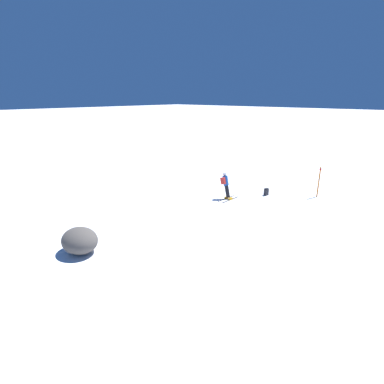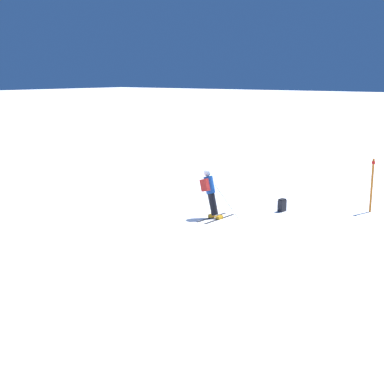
% 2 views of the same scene
% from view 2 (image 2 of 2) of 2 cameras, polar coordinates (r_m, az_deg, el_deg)
% --- Properties ---
extents(ground_plane, '(300.00, 300.00, 0.00)m').
position_cam_2_polar(ground_plane, '(20.63, -0.65, -2.22)').
color(ground_plane, white).
extents(skier, '(1.29, 1.76, 1.85)m').
position_cam_2_polar(skier, '(19.72, 1.94, 0.14)').
color(skier, black).
rests_on(skier, ground).
extents(spare_backpack, '(0.26, 0.33, 0.50)m').
position_cam_2_polar(spare_backpack, '(21.06, 9.58, -1.40)').
color(spare_backpack, black).
rests_on(spare_backpack, ground).
extents(trail_marker, '(0.13, 0.13, 2.09)m').
position_cam_2_polar(trail_marker, '(21.61, 18.64, 0.91)').
color(trail_marker, orange).
rests_on(trail_marker, ground).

